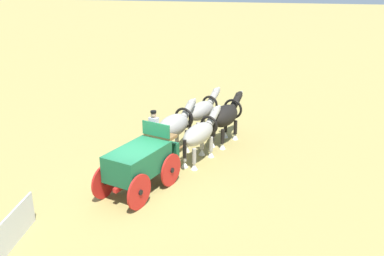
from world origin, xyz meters
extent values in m
plane|color=#9E8C4C|center=(0.00, 0.00, 0.00)|extent=(220.00, 220.00, 0.00)
cube|color=#195B38|center=(0.00, 0.00, 1.26)|extent=(2.88, 2.09, 1.01)
cube|color=brown|center=(1.48, -0.44, 1.80)|extent=(0.90, 1.38, 0.12)
cube|color=#195B38|center=(1.86, -0.56, 1.10)|extent=(0.55, 1.15, 0.60)
cube|color=#195B38|center=(1.19, -0.36, 2.13)|extent=(0.42, 1.23, 0.55)
cube|color=red|center=(0.00, 0.00, 0.65)|extent=(2.77, 0.97, 0.16)
cylinder|color=red|center=(1.22, 0.48, 0.65)|extent=(1.28, 0.45, 1.31)
cylinder|color=black|center=(1.22, 0.48, 0.65)|extent=(0.24, 0.23, 0.20)
cylinder|color=red|center=(0.76, -1.07, 0.65)|extent=(1.28, 0.45, 1.31)
cylinder|color=black|center=(0.76, -1.07, 0.65)|extent=(0.24, 0.23, 0.20)
cylinder|color=red|center=(-0.76, 1.07, 0.65)|extent=(1.28, 0.45, 1.31)
cylinder|color=black|center=(-0.76, 1.07, 0.65)|extent=(0.24, 0.23, 0.20)
cylinder|color=red|center=(-1.22, -0.48, 0.65)|extent=(1.28, 0.45, 1.31)
cylinder|color=black|center=(-1.22, -0.48, 0.65)|extent=(0.24, 0.23, 0.20)
cylinder|color=brown|center=(2.49, -0.74, 0.70)|extent=(2.52, 0.84, 0.10)
cube|color=#BCB293|center=(1.68, -0.18, 1.94)|extent=(0.47, 0.42, 0.16)
cube|color=silver|center=(1.57, -0.14, 2.21)|extent=(0.33, 0.41, 0.55)
sphere|color=tan|center=(1.57, -0.14, 2.60)|extent=(0.22, 0.22, 0.22)
cylinder|color=black|center=(1.57, -0.14, 2.73)|extent=(0.24, 0.24, 0.08)
ellipsoid|color=#9E998E|center=(3.53, -0.38, 1.47)|extent=(2.29, 1.53, 0.97)
cylinder|color=#9E998E|center=(4.31, -0.33, 0.69)|extent=(0.18, 0.18, 0.74)
cone|color=silver|center=(4.31, -0.33, 0.16)|extent=(0.30, 0.30, 0.32)
cylinder|color=#9E998E|center=(4.16, -0.84, 0.69)|extent=(0.18, 0.18, 0.74)
cone|color=silver|center=(4.16, -0.84, 0.16)|extent=(0.30, 0.30, 0.32)
cylinder|color=#9E998E|center=(2.91, 0.09, 0.69)|extent=(0.18, 0.18, 0.74)
cone|color=silver|center=(2.91, 0.09, 0.16)|extent=(0.30, 0.30, 0.32)
cylinder|color=#9E998E|center=(2.75, -0.42, 0.69)|extent=(0.18, 0.18, 0.74)
cone|color=silver|center=(2.75, -0.42, 0.16)|extent=(0.30, 0.30, 0.32)
cylinder|color=#9E998E|center=(4.79, -0.75, 1.88)|extent=(1.01, 0.61, 0.81)
ellipsoid|color=#9E998E|center=(5.14, -0.86, 2.14)|extent=(0.65, 0.42, 0.32)
cube|color=silver|center=(5.41, -0.94, 2.14)|extent=(0.09, 0.11, 0.24)
torus|color=black|center=(4.44, -0.65, 1.57)|extent=(0.40, 0.98, 0.99)
cylinder|color=black|center=(2.48, -0.06, 1.17)|extent=(0.14, 0.14, 0.80)
ellipsoid|color=#9E998E|center=(3.16, -1.62, 1.33)|extent=(2.35, 1.45, 0.86)
cylinder|color=#9E998E|center=(3.97, -1.62, 0.63)|extent=(0.18, 0.18, 0.68)
cone|color=silver|center=(3.97, -1.62, 0.15)|extent=(0.30, 0.30, 0.29)
cylinder|color=#9E998E|center=(3.83, -2.07, 0.63)|extent=(0.18, 0.18, 0.68)
cone|color=silver|center=(3.83, -2.07, 0.15)|extent=(0.30, 0.30, 0.29)
cylinder|color=#9E998E|center=(2.49, -1.18, 0.63)|extent=(0.18, 0.18, 0.68)
cone|color=silver|center=(2.49, -1.18, 0.15)|extent=(0.30, 0.30, 0.29)
cylinder|color=#9E998E|center=(2.36, -1.63, 0.63)|extent=(0.18, 0.18, 0.68)
cone|color=silver|center=(2.36, -1.63, 0.15)|extent=(0.30, 0.30, 0.29)
cylinder|color=#9E998E|center=(4.46, -2.01, 1.72)|extent=(1.01, 0.61, 0.81)
ellipsoid|color=#9E998E|center=(4.82, -2.12, 1.98)|extent=(0.65, 0.42, 0.32)
cube|color=silver|center=(5.08, -2.20, 1.98)|extent=(0.09, 0.11, 0.24)
torus|color=black|center=(4.11, -1.91, 1.43)|extent=(0.37, 0.89, 0.89)
cylinder|color=black|center=(2.06, -1.29, 1.03)|extent=(0.14, 0.14, 0.80)
ellipsoid|color=#9E998E|center=(6.02, -1.12, 1.46)|extent=(2.24, 1.42, 0.86)
cylinder|color=#9E998E|center=(6.79, -1.10, 0.71)|extent=(0.18, 0.18, 0.77)
cone|color=silver|center=(6.79, -1.10, 0.16)|extent=(0.30, 0.30, 0.33)
cylinder|color=#9E998E|center=(6.65, -1.56, 0.71)|extent=(0.18, 0.18, 0.77)
cone|color=silver|center=(6.65, -1.56, 0.16)|extent=(0.30, 0.30, 0.33)
cylinder|color=#9E998E|center=(5.40, -0.68, 0.71)|extent=(0.18, 0.18, 0.77)
cone|color=silver|center=(5.40, -0.68, 0.16)|extent=(0.30, 0.30, 0.33)
cylinder|color=#9E998E|center=(5.26, -1.14, 0.71)|extent=(0.18, 0.18, 0.77)
cone|color=silver|center=(5.26, -1.14, 0.16)|extent=(0.30, 0.30, 0.33)
cylinder|color=#9E998E|center=(7.27, -1.49, 1.85)|extent=(1.01, 0.61, 0.81)
ellipsoid|color=#9E998E|center=(7.63, -1.60, 2.11)|extent=(0.65, 0.42, 0.32)
cube|color=silver|center=(7.90, -1.68, 2.11)|extent=(0.09, 0.11, 0.24)
torus|color=black|center=(6.92, -1.39, 1.56)|extent=(0.37, 0.89, 0.90)
cylinder|color=black|center=(4.98, -0.81, 1.16)|extent=(0.14, 0.14, 0.80)
ellipsoid|color=black|center=(5.65, -2.37, 1.42)|extent=(2.26, 1.54, 0.99)
cylinder|color=black|center=(6.42, -2.31, 0.65)|extent=(0.18, 0.18, 0.69)
cone|color=silver|center=(6.42, -2.31, 0.15)|extent=(0.30, 0.30, 0.30)
cylinder|color=black|center=(6.27, -2.83, 0.65)|extent=(0.18, 0.18, 0.69)
cone|color=silver|center=(6.27, -2.83, 0.15)|extent=(0.30, 0.30, 0.30)
cylinder|color=black|center=(5.04, -1.90, 0.65)|extent=(0.18, 0.18, 0.69)
cone|color=silver|center=(5.04, -1.90, 0.15)|extent=(0.30, 0.30, 0.30)
cylinder|color=black|center=(4.88, -2.42, 0.65)|extent=(0.18, 0.18, 0.69)
cone|color=silver|center=(4.88, -2.42, 0.15)|extent=(0.30, 0.30, 0.30)
cylinder|color=black|center=(6.90, -2.74, 1.82)|extent=(1.01, 0.61, 0.81)
ellipsoid|color=black|center=(7.25, -2.84, 2.08)|extent=(0.65, 0.42, 0.32)
cube|color=silver|center=(7.52, -2.92, 2.08)|extent=(0.09, 0.11, 0.24)
torus|color=black|center=(6.54, -2.63, 1.52)|extent=(0.41, 1.01, 1.01)
cylinder|color=black|center=(4.62, -2.06, 1.12)|extent=(0.14, 0.14, 0.80)
cube|color=silver|center=(-4.39, 2.52, 0.55)|extent=(3.18, 0.49, 1.10)
camera|label=1|loc=(-13.87, -5.41, 7.95)|focal=40.21mm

